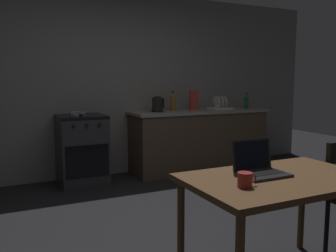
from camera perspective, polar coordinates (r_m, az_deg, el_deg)
ground_plane at (r=3.41m, az=3.11°, el=-16.46°), size 12.00×12.00×0.00m
back_wall at (r=5.40m, az=-6.19°, el=6.51°), size 6.40×0.10×2.61m
kitchen_counter at (r=5.59m, az=4.91°, el=-2.17°), size 2.16×0.64×0.92m
stove_oven at (r=4.93m, az=-13.34°, el=-3.64°), size 0.60×0.62×0.92m
dining_table at (r=2.52m, az=17.04°, el=-9.33°), size 1.23×0.77×0.74m
laptop at (r=2.50m, az=14.18°, el=-6.39°), size 0.32×0.25×0.23m
electric_kettle at (r=5.20m, az=-1.67°, el=3.38°), size 0.19×0.16×0.22m
bottle at (r=5.96m, az=12.20°, el=3.83°), size 0.07×0.07×0.25m
frying_pan at (r=4.83m, az=-13.90°, el=1.91°), size 0.22×0.40×0.05m
coffee_mug at (r=2.20m, az=12.03°, el=-8.26°), size 0.13×0.09×0.09m
cereal_box at (r=5.49m, az=4.07°, el=3.99°), size 0.13×0.05×0.29m
dish_rack at (r=5.73m, az=8.20°, el=3.08°), size 0.34×0.26×0.21m
bottle_b at (r=5.39m, az=0.77°, el=3.88°), size 0.08×0.08×0.29m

